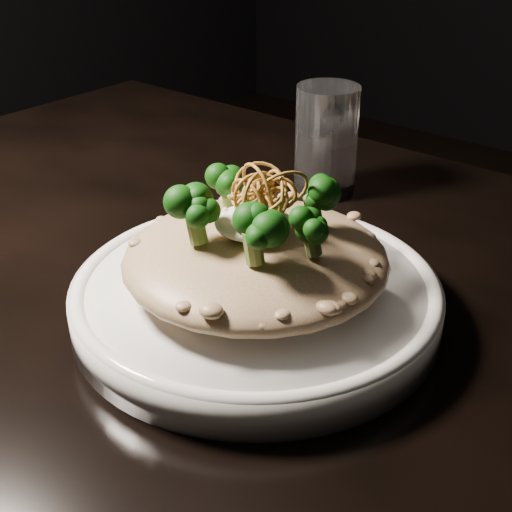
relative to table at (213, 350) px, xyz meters
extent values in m
cube|color=black|center=(0.00, 0.00, 0.06)|extent=(1.10, 0.80, 0.04)
cylinder|color=black|center=(-0.48, 0.33, -0.31)|extent=(0.05, 0.05, 0.71)
cylinder|color=white|center=(0.07, -0.02, 0.10)|extent=(0.30, 0.30, 0.03)
ellipsoid|color=brown|center=(0.07, -0.02, 0.14)|extent=(0.21, 0.21, 0.05)
ellipsoid|color=silver|center=(0.07, -0.02, 0.17)|extent=(0.06, 0.06, 0.02)
cylinder|color=white|center=(-0.03, 0.22, 0.14)|extent=(0.08, 0.08, 0.12)
camera|label=1|loc=(0.38, -0.40, 0.41)|focal=50.00mm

